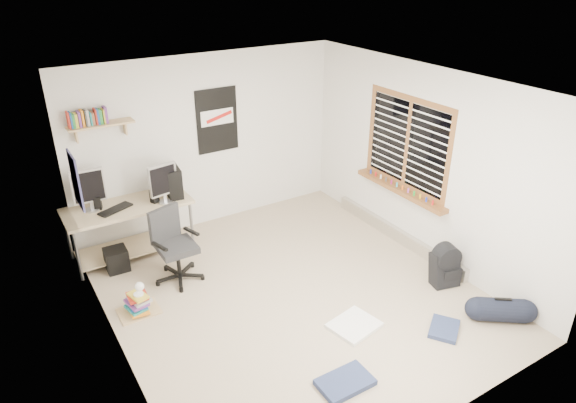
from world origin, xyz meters
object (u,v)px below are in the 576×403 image
backpack (444,269)px  book_stack (137,301)px  duffel_bag (501,309)px  desk (131,229)px  office_chair (177,245)px

backpack → book_stack: size_ratio=0.92×
duffel_bag → desk: bearing=167.6°
backpack → duffel_bag: 0.84m
duffel_bag → office_chair: bearing=173.0°
desk → book_stack: bearing=-114.3°
duffel_bag → book_stack: duffel_bag is taller
backpack → office_chair: bearing=161.1°
book_stack → desk: bearing=75.4°
office_chair → book_stack: size_ratio=2.00×
office_chair → duffel_bag: 3.82m
backpack → duffel_bag: size_ratio=0.83×
desk → office_chair: bearing=-81.1°
desk → duffel_bag: desk is taller
office_chair → duffel_bag: bearing=-61.8°
office_chair → book_stack: 0.82m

